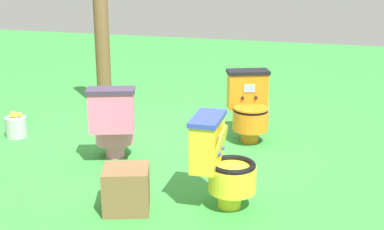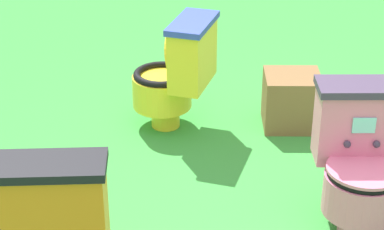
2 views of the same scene
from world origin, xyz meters
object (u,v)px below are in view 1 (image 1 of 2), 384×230
wooden_post (102,36)px  small_crate (126,189)px  toilet_orange (249,106)px  toilet_yellow (221,161)px  toilet_pink (113,123)px  lemon_bucket (16,126)px

wooden_post → small_crate: bearing=118.1°
toilet_orange → small_crate: size_ratio=2.10×
toilet_yellow → toilet_pink: bearing=-121.3°
small_crate → lemon_bucket: bearing=-35.0°
toilet_pink → lemon_bucket: bearing=146.9°
toilet_yellow → lemon_bucket: bearing=-113.5°
toilet_pink → wooden_post: wooden_post is taller
toilet_orange → lemon_bucket: toilet_orange is taller
wooden_post → lemon_bucket: (0.45, 1.28, -0.80)m
toilet_yellow → toilet_orange: bearing=-179.2°
small_crate → lemon_bucket: 2.20m
lemon_bucket → wooden_post: bearing=-109.3°
toilet_pink → small_crate: toilet_pink is taller
toilet_yellow → small_crate: (0.67, 0.27, -0.20)m
toilet_yellow → lemon_bucket: size_ratio=2.63×
toilet_pink → small_crate: 1.10m
toilet_yellow → lemon_bucket: toilet_yellow is taller
toilet_orange → toilet_pink: 1.45m
toilet_orange → lemon_bucket: bearing=-7.5°
toilet_orange → toilet_pink: size_ratio=1.00×
toilet_pink → small_crate: size_ratio=2.10×
toilet_orange → wooden_post: (1.96, -0.67, 0.55)m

